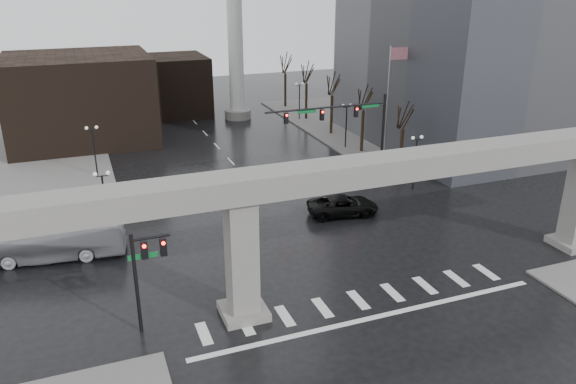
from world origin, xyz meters
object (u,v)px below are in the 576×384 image
Objects in this scene: signal_mast_arm at (348,120)px; city_bus at (43,239)px; far_car at (177,185)px; pickup_truck at (343,205)px.

city_bus is at bearing -165.03° from signal_mast_arm.
city_bus is at bearing -136.98° from far_car.
far_car is (-15.92, 2.36, -5.17)m from signal_mast_arm.
signal_mast_arm is at bearing -66.40° from city_bus.
far_car is at bearing -40.41° from city_bus.
signal_mast_arm is 28.21m from city_bus.
pickup_truck is 22.84m from city_bus.
city_bus reaches higher than pickup_truck.
far_car is (-11.81, 10.07, -0.15)m from pickup_truck.
far_car is at bearing 58.97° from pickup_truck.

